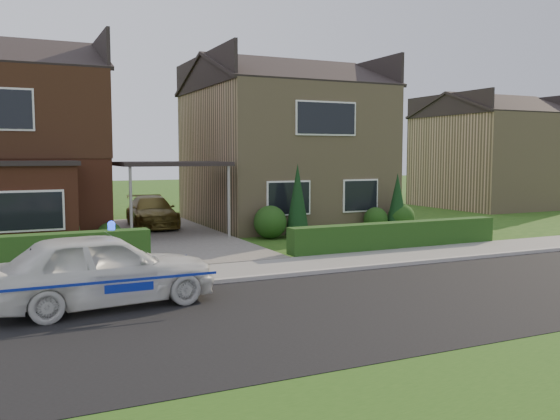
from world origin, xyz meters
TOP-DOWN VIEW (x-y plane):
  - ground at (0.00, 0.00)m, footprint 120.00×120.00m
  - road at (0.00, 0.00)m, footprint 60.00×6.00m
  - kerb at (0.00, 3.05)m, footprint 60.00×0.16m
  - sidewalk at (0.00, 4.10)m, footprint 60.00×2.00m
  - grass_verge at (0.00, -5.00)m, footprint 60.00×4.00m
  - driveway at (0.00, 11.00)m, footprint 3.80×12.00m
  - house_right at (5.80, 13.99)m, footprint 7.50×8.06m
  - carport_link at (0.00, 10.95)m, footprint 3.80×3.00m
  - hedge_right at (5.80, 5.35)m, footprint 7.50×0.55m
  - shrub_left_mid at (-4.00, 9.30)m, footprint 1.32×1.32m
  - shrub_left_near at (-2.40, 9.60)m, footprint 0.84×0.84m
  - shrub_right_near at (3.20, 9.40)m, footprint 1.20×1.20m
  - shrub_right_mid at (7.80, 9.50)m, footprint 0.96×0.96m
  - shrub_right_far at (8.80, 9.20)m, footprint 1.08×1.08m
  - conifer_a at (4.20, 9.20)m, footprint 0.90×0.90m
  - conifer_b at (8.60, 9.20)m, footprint 0.90×0.90m
  - neighbour_right at (20.00, 16.00)m, footprint 6.50×7.00m
  - police_car at (-3.71, 2.04)m, footprint 4.07×4.59m
  - driveway_car at (-0.08, 13.81)m, footprint 1.95×4.27m
  - potted_plant_b at (-3.53, 7.09)m, footprint 0.60×0.59m
  - potted_plant_c at (-5.02, 6.00)m, footprint 0.41×0.41m

SIDE VIEW (x-z plane):
  - ground at x=0.00m, z-range 0.00..0.00m
  - road at x=0.00m, z-range -0.01..0.01m
  - grass_verge at x=0.00m, z-range -0.01..0.01m
  - hedge_right at x=5.80m, z-range -0.40..0.40m
  - sidewalk at x=0.00m, z-range 0.00..0.10m
  - kerb at x=0.00m, z-range 0.00..0.12m
  - driveway at x=0.00m, z-range 0.00..0.12m
  - potted_plant_c at x=-5.02m, z-range 0.00..0.66m
  - shrub_left_near at x=-2.40m, z-range 0.00..0.84m
  - potted_plant_b at x=-3.53m, z-range 0.00..0.85m
  - shrub_right_mid at x=7.80m, z-range 0.00..0.96m
  - shrub_right_far at x=8.80m, z-range 0.00..1.08m
  - shrub_right_near at x=3.20m, z-range 0.00..1.20m
  - shrub_left_mid at x=-4.00m, z-range 0.00..1.32m
  - driveway_car at x=-0.08m, z-range 0.12..1.33m
  - police_car at x=-3.71m, z-range -0.08..1.59m
  - conifer_b at x=8.60m, z-range 0.00..2.20m
  - conifer_a at x=4.20m, z-range 0.00..2.60m
  - neighbour_right at x=20.00m, z-range 0.00..5.20m
  - carport_link at x=0.00m, z-range 1.27..4.04m
  - house_right at x=5.80m, z-range 0.04..7.29m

